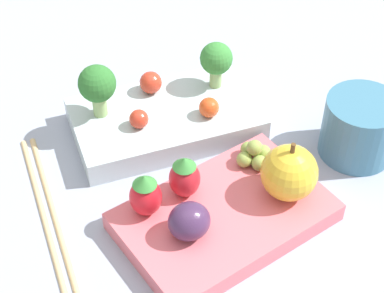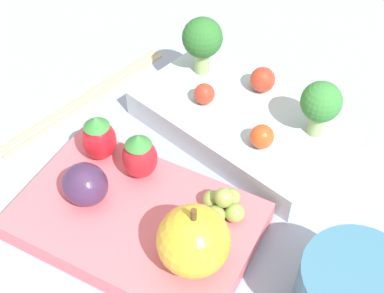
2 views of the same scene
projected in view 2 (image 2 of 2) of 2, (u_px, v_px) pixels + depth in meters
name	position (u px, v px, depth m)	size (l,w,h in m)	color
ground_plane	(197.00, 176.00, 0.48)	(4.00, 4.00, 0.00)	#939EB2
bento_box_savoury	(239.00, 120.00, 0.51)	(0.21, 0.14, 0.03)	silver
bento_box_fruit	(137.00, 221.00, 0.44)	(0.21, 0.15, 0.02)	#DB6670
broccoli_floret_0	(321.00, 104.00, 0.46)	(0.04, 0.04, 0.05)	#93B770
broccoli_floret_1	(202.00, 40.00, 0.51)	(0.04, 0.04, 0.06)	#93B770
cherry_tomato_0	(204.00, 94.00, 0.50)	(0.02, 0.02, 0.02)	red
cherry_tomato_1	(262.00, 137.00, 0.46)	(0.02, 0.02, 0.02)	#DB4C1E
cherry_tomato_2	(261.00, 79.00, 0.51)	(0.02, 0.02, 0.02)	red
apple	(194.00, 241.00, 0.38)	(0.05, 0.05, 0.06)	gold
strawberry_0	(99.00, 138.00, 0.46)	(0.03, 0.03, 0.05)	red
strawberry_1	(140.00, 156.00, 0.44)	(0.03, 0.03, 0.05)	red
plum	(85.00, 184.00, 0.43)	(0.04, 0.04, 0.03)	#42284C
grape_cluster	(223.00, 205.00, 0.42)	(0.04, 0.04, 0.03)	#8EA84C
chopsticks_pair	(86.00, 98.00, 0.55)	(0.04, 0.21, 0.01)	tan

